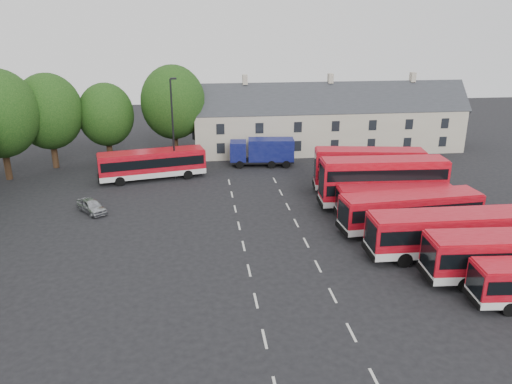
% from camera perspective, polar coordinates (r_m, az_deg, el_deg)
% --- Properties ---
extents(ground, '(140.00, 140.00, 0.00)m').
position_cam_1_polar(ground, '(37.52, -1.13, -7.50)').
color(ground, black).
rests_on(ground, ground).
extents(lane_markings, '(5.15, 33.80, 0.01)m').
position_cam_1_polar(lane_markings, '(39.59, 2.19, -5.98)').
color(lane_markings, beige).
rests_on(lane_markings, ground).
extents(treeline, '(29.92, 32.59, 12.01)m').
position_cam_1_polar(treeline, '(56.39, -25.02, 7.12)').
color(treeline, black).
rests_on(treeline, ground).
extents(terrace_houses, '(35.70, 7.13, 10.06)m').
position_cam_1_polar(terrace_houses, '(66.90, 8.27, 7.96)').
color(terrace_houses, beige).
rests_on(terrace_houses, ground).
extents(bus_row_c, '(12.35, 3.05, 3.48)m').
position_cam_1_polar(bus_row_c, '(39.51, 21.44, -4.15)').
color(bus_row_c, silver).
rests_on(bus_row_c, ground).
extents(bus_row_d, '(11.87, 3.54, 3.31)m').
position_cam_1_polar(bus_row_d, '(43.03, 17.24, -1.88)').
color(bus_row_d, silver).
rests_on(bus_row_d, ground).
extents(bus_row_e, '(10.40, 3.00, 2.91)m').
position_cam_1_polar(bus_row_e, '(45.66, 15.68, -0.81)').
color(bus_row_e, silver).
rests_on(bus_row_e, ground).
extents(bus_dd_south, '(11.63, 3.24, 4.72)m').
position_cam_1_polar(bus_dd_south, '(47.56, 14.30, 1.34)').
color(bus_dd_south, silver).
rests_on(bus_dd_south, ground).
extents(bus_dd_north, '(11.11, 4.10, 4.45)m').
position_cam_1_polar(bus_dd_north, '(51.66, 12.77, 2.73)').
color(bus_dd_north, silver).
rests_on(bus_dd_north, ground).
extents(bus_north, '(11.66, 4.85, 3.21)m').
position_cam_1_polar(bus_north, '(55.57, -11.77, 3.33)').
color(bus_north, silver).
rests_on(bus_north, ground).
extents(box_truck, '(7.71, 3.09, 3.29)m').
position_cam_1_polar(box_truck, '(59.47, 0.79, 4.72)').
color(box_truck, black).
rests_on(box_truck, ground).
extents(silver_car, '(3.45, 3.89, 1.27)m').
position_cam_1_polar(silver_car, '(47.93, -18.29, -1.52)').
color(silver_car, '#ABAEB3').
rests_on(silver_car, ground).
extents(lamppost, '(0.76, 0.29, 10.99)m').
position_cam_1_polar(lamppost, '(54.35, -9.46, 7.39)').
color(lamppost, black).
rests_on(lamppost, ground).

